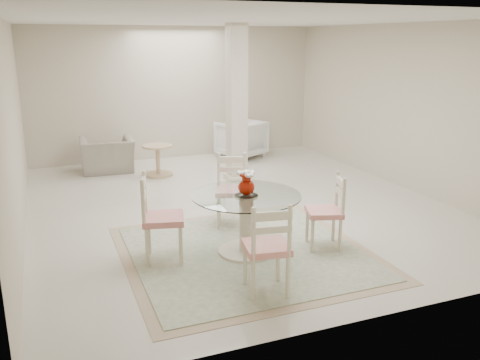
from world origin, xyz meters
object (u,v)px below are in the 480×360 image
object	(u,v)px
dining_chair_north	(232,184)
recliner_taupe	(107,155)
dining_chair_south	(268,242)
armchair_white	(241,139)
column	(237,105)
dining_chair_east	(330,206)
dining_chair_west	(157,212)
dining_table	(246,224)
red_vase	(246,183)
side_table	(158,162)

from	to	relation	value
dining_chair_north	recliner_taupe	bearing A→B (deg)	129.63
dining_chair_south	armchair_white	bearing A→B (deg)	-99.18
column	dining_chair_east	world-z (taller)	column
recliner_taupe	dining_chair_south	bearing A→B (deg)	101.76
dining_chair_west	recliner_taupe	size ratio (longest dim) A/B	1.14
dining_chair_east	recliner_taupe	xyz separation A→B (m)	(-2.01, 4.70, -0.21)
dining_chair_east	dining_chair_south	world-z (taller)	dining_chair_south
dining_chair_south	recliner_taupe	distance (m)	5.59
dining_table	armchair_white	size ratio (longest dim) A/B	1.46
dining_table	dining_chair_west	distance (m)	1.05
red_vase	dining_chair_west	size ratio (longest dim) A/B	0.26
dining_chair_east	armchair_white	size ratio (longest dim) A/B	1.17
dining_chair_north	dining_chair_west	bearing A→B (deg)	-125.10
column	side_table	world-z (taller)	column
recliner_taupe	armchair_white	size ratio (longest dim) A/B	1.14
dining_table	side_table	bearing A→B (deg)	92.78
dining_chair_east	side_table	xyz separation A→B (m)	(-1.18, 4.05, -0.26)
dining_chair_west	side_table	world-z (taller)	dining_chair_west
recliner_taupe	column	bearing A→B (deg)	147.79
side_table	recliner_taupe	bearing A→B (deg)	142.10
dining_chair_north	recliner_taupe	distance (m)	3.72
dining_chair_south	dining_chair_west	bearing A→B (deg)	-45.33
column	dining_chair_east	distance (m)	3.34
dining_chair_north	side_table	world-z (taller)	dining_chair_north
side_table	dining_table	bearing A→B (deg)	-87.22
dining_table	red_vase	distance (m)	0.50
dining_table	dining_chair_south	distance (m)	1.04
dining_chair_north	armchair_white	bearing A→B (deg)	87.35
red_vase	recliner_taupe	xyz separation A→B (m)	(-1.02, 4.51, -0.55)
dining_chair_east	dining_chair_south	bearing A→B (deg)	-37.21
dining_chair_south	armchair_white	world-z (taller)	dining_chair_south
recliner_taupe	side_table	bearing A→B (deg)	145.22
dining_chair_south	side_table	xyz separation A→B (m)	(-0.01, 4.87, -0.30)
red_vase	armchair_white	distance (m)	5.07
dining_table	dining_chair_west	world-z (taller)	dining_chair_west
armchair_white	dining_table	bearing A→B (deg)	44.34
column	dining_chair_north	bearing A→B (deg)	-112.77
red_vase	dining_chair_south	distance (m)	1.06
column	dining_chair_south	size ratio (longest dim) A/B	2.54
red_vase	dining_chair_north	xyz separation A→B (m)	(0.19, 1.00, -0.31)
dining_chair_south	armchair_white	xyz separation A→B (m)	(1.97, 5.72, -0.17)
recliner_taupe	side_table	world-z (taller)	recliner_taupe
dining_table	dining_chair_east	size ratio (longest dim) A/B	1.25
dining_table	side_table	xyz separation A→B (m)	(-0.19, 3.87, -0.11)
armchair_white	dining_chair_north	bearing A→B (deg)	41.85
dining_chair_south	armchair_white	size ratio (longest dim) A/B	1.24
red_vase	dining_chair_north	distance (m)	1.06
column	dining_chair_north	size ratio (longest dim) A/B	2.54
dining_chair_north	armchair_white	xyz separation A→B (m)	(1.60, 3.72, -0.17)
red_vase	dining_chair_north	bearing A→B (deg)	79.22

